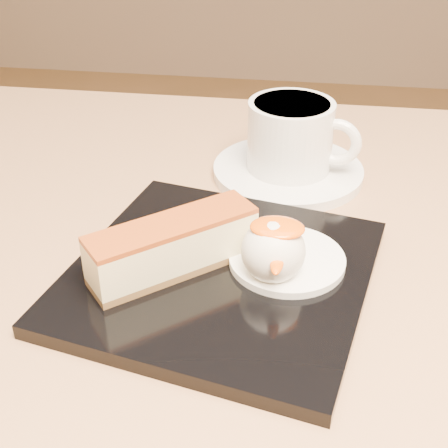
% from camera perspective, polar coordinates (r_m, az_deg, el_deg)
% --- Properties ---
extents(table, '(0.80, 0.80, 0.72)m').
position_cam_1_polar(table, '(0.58, 0.77, -18.61)').
color(table, black).
rests_on(table, ground).
extents(dessert_plate, '(0.26, 0.26, 0.01)m').
position_cam_1_polar(dessert_plate, '(0.48, -0.34, -4.68)').
color(dessert_plate, black).
rests_on(dessert_plate, table).
extents(cheesecake, '(0.12, 0.11, 0.04)m').
position_cam_1_polar(cheesecake, '(0.47, -4.69, -2.02)').
color(cheesecake, brown).
rests_on(cheesecake, dessert_plate).
extents(cream_smear, '(0.09, 0.09, 0.01)m').
position_cam_1_polar(cream_smear, '(0.49, 5.78, -3.26)').
color(cream_smear, white).
rests_on(cream_smear, dessert_plate).
extents(ice_cream_scoop, '(0.05, 0.05, 0.05)m').
position_cam_1_polar(ice_cream_scoop, '(0.46, 4.52, -2.47)').
color(ice_cream_scoop, white).
rests_on(ice_cream_scoop, cream_smear).
extents(mango_sauce, '(0.04, 0.03, 0.01)m').
position_cam_1_polar(mango_sauce, '(0.45, 4.90, -0.34)').
color(mango_sauce, '#F75807').
rests_on(mango_sauce, ice_cream_scoop).
extents(mint_sprig, '(0.03, 0.02, 0.00)m').
position_cam_1_polar(mint_sprig, '(0.50, 2.65, -0.99)').
color(mint_sprig, '#2D8A3C').
rests_on(mint_sprig, cream_smear).
extents(saucer, '(0.15, 0.15, 0.01)m').
position_cam_1_polar(saucer, '(0.63, 5.86, 4.84)').
color(saucer, white).
rests_on(saucer, table).
extents(coffee_cup, '(0.11, 0.08, 0.07)m').
position_cam_1_polar(coffee_cup, '(0.61, 6.26, 8.12)').
color(coffee_cup, white).
rests_on(coffee_cup, saucer).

